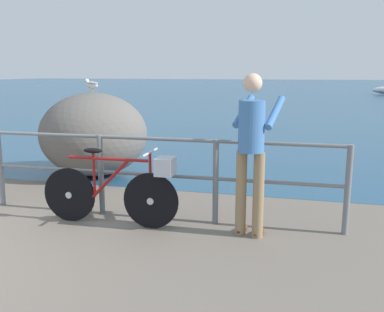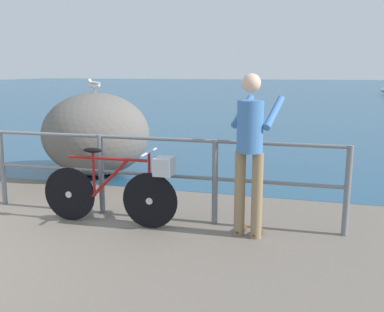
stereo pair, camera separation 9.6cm
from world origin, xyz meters
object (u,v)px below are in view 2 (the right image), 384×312
Objects in this scene: bicycle at (120,187)px; person_at_railing at (250,148)px; breakwater_boulder_main at (96,134)px; seagull at (94,84)px.

person_at_railing is at bearing 2.35° from bicycle.
bicycle is 1.60m from person_at_railing.
seagull is (0.00, 0.00, 0.86)m from breakwater_boulder_main.
bicycle is at bearing 106.44° from person_at_railing.
breakwater_boulder_main is at bearing 68.00° from seagull.
person_at_railing is 3.70m from seagull.
seagull is (-1.45, 2.22, 1.11)m from bicycle.
breakwater_boulder_main reaches higher than bicycle.
seagull reaches higher than breakwater_boulder_main.
breakwater_boulder_main is 5.48× the size of seagull.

